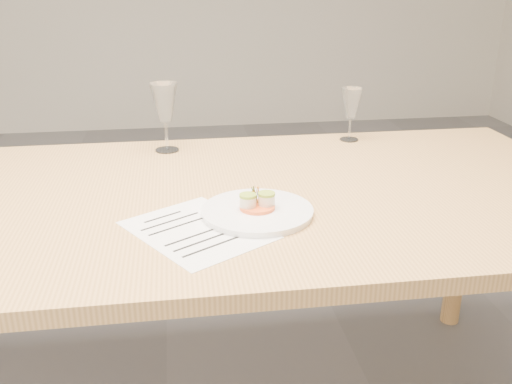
{
  "coord_description": "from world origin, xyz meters",
  "views": [
    {
      "loc": [
        0.07,
        -1.37,
        1.29
      ],
      "look_at": [
        0.25,
        -0.14,
        0.8
      ],
      "focal_mm": 40.0,
      "sensor_mm": 36.0,
      "label": 1
    }
  ],
  "objects": [
    {
      "name": "dining_table",
      "position": [
        0.0,
        0.0,
        0.68
      ],
      "size": [
        2.4,
        1.0,
        0.75
      ],
      "color": "tan",
      "rests_on": "ground"
    },
    {
      "name": "dinner_plate",
      "position": [
        0.25,
        -0.16,
        0.76
      ],
      "size": [
        0.26,
        0.26,
        0.07
      ],
      "rotation": [
        0.0,
        0.0,
        -0.27
      ],
      "color": "white",
      "rests_on": "dining_table"
    },
    {
      "name": "recipe_sheet",
      "position": [
        0.11,
        -0.22,
        0.75
      ],
      "size": [
        0.37,
        0.39,
        0.0
      ],
      "rotation": [
        0.0,
        0.0,
        0.56
      ],
      "color": "white",
      "rests_on": "dining_table"
    },
    {
      "name": "wine_glass_2",
      "position": [
        0.04,
        0.38,
        0.9
      ],
      "size": [
        0.09,
        0.09,
        0.21
      ],
      "color": "white",
      "rests_on": "dining_table"
    },
    {
      "name": "wine_glass_3",
      "position": [
        0.65,
        0.41,
        0.87
      ],
      "size": [
        0.07,
        0.07,
        0.18
      ],
      "color": "white",
      "rests_on": "dining_table"
    }
  ]
}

